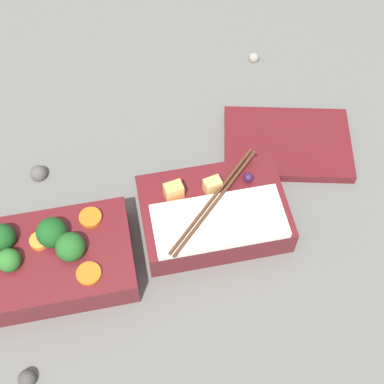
% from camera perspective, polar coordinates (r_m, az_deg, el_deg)
% --- Properties ---
extents(ground_plane, '(3.00, 3.00, 0.00)m').
position_cam_1_polar(ground_plane, '(0.81, -6.48, -5.47)').
color(ground_plane, slate).
extents(bento_tray_vegetable, '(0.21, 0.15, 0.08)m').
position_cam_1_polar(bento_tray_vegetable, '(0.78, -14.37, -6.85)').
color(bento_tray_vegetable, maroon).
rests_on(bento_tray_vegetable, ground_plane).
extents(bento_tray_rice, '(0.21, 0.16, 0.08)m').
position_cam_1_polar(bento_tray_rice, '(0.80, 2.35, -2.36)').
color(bento_tray_rice, maroon).
rests_on(bento_tray_rice, ground_plane).
extents(bento_lid, '(0.24, 0.19, 0.02)m').
position_cam_1_polar(bento_lid, '(0.91, 10.10, 5.11)').
color(bento_lid, maroon).
rests_on(bento_lid, ground_plane).
extents(pebble_0, '(0.02, 0.02, 0.02)m').
position_cam_1_polar(pebble_0, '(1.04, 6.61, 14.05)').
color(pebble_0, gray).
rests_on(pebble_0, ground_plane).
extents(pebble_1, '(0.02, 0.02, 0.02)m').
position_cam_1_polar(pebble_1, '(0.76, -17.16, -18.48)').
color(pebble_1, '#474442').
rests_on(pebble_1, ground_plane).
extents(pebble_2, '(0.03, 0.03, 0.03)m').
position_cam_1_polar(pebble_2, '(0.90, -16.03, 1.92)').
color(pebble_2, '#595651').
rests_on(pebble_2, ground_plane).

